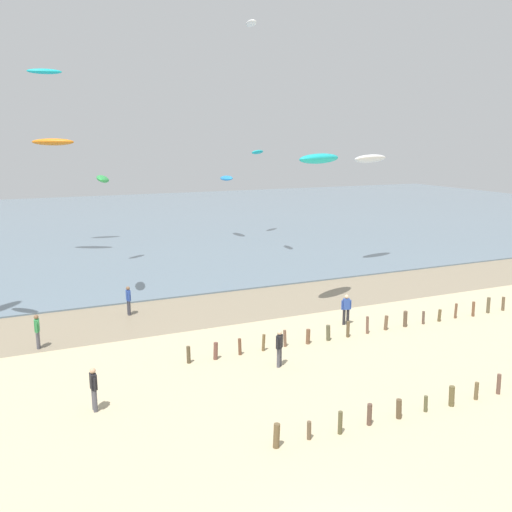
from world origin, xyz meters
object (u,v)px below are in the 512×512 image
(person_far_down_beach, at_px, (346,309))
(kite_aloft_9, at_px, (226,178))
(kite_aloft_11, at_px, (319,159))
(kite_aloft_13, at_px, (103,179))
(kite_aloft_1, at_px, (258,152))
(kite_aloft_7, at_px, (53,142))
(person_mid_beach, at_px, (37,330))
(person_left_flank, at_px, (279,347))
(kite_aloft_5, at_px, (251,23))
(kite_aloft_3, at_px, (370,159))
(kite_aloft_10, at_px, (44,71))
(person_nearest_camera, at_px, (128,300))
(person_by_waterline, at_px, (94,388))

(person_far_down_beach, bearing_deg, kite_aloft_9, 82.56)
(kite_aloft_9, xyz_separation_m, kite_aloft_11, (-3.49, -24.22, 2.68))
(person_far_down_beach, relative_size, kite_aloft_13, 0.72)
(kite_aloft_1, bearing_deg, kite_aloft_11, -145.13)
(kite_aloft_7, xyz_separation_m, kite_aloft_9, (16.37, 2.00, -3.59))
(person_mid_beach, bearing_deg, person_left_flank, -34.62)
(person_mid_beach, height_order, person_left_flank, same)
(kite_aloft_9, bearing_deg, kite_aloft_5, 166.93)
(kite_aloft_11, bearing_deg, kite_aloft_1, -131.45)
(person_far_down_beach, distance_m, kite_aloft_3, 17.51)
(kite_aloft_1, xyz_separation_m, kite_aloft_9, (-3.88, -0.98, -2.53))
(kite_aloft_10, bearing_deg, person_left_flank, 108.20)
(kite_aloft_5, bearing_deg, kite_aloft_3, 76.82)
(person_left_flank, relative_size, kite_aloft_1, 0.75)
(kite_aloft_13, bearing_deg, person_far_down_beach, 58.79)
(kite_aloft_7, relative_size, kite_aloft_10, 1.22)
(person_nearest_camera, relative_size, person_left_flank, 1.00)
(kite_aloft_1, relative_size, kite_aloft_9, 0.87)
(kite_aloft_1, bearing_deg, person_by_waterline, -161.80)
(kite_aloft_9, xyz_separation_m, kite_aloft_13, (-14.71, -17.29, 1.40))
(person_nearest_camera, distance_m, kite_aloft_3, 22.61)
(person_by_waterline, xyz_separation_m, kite_aloft_13, (2.99, 14.99, 6.74))
(person_nearest_camera, height_order, kite_aloft_5, kite_aloft_5)
(kite_aloft_3, relative_size, kite_aloft_5, 1.68)
(person_by_waterline, bearing_deg, person_far_down_beach, 17.93)
(person_by_waterline, relative_size, kite_aloft_13, 0.72)
(kite_aloft_11, bearing_deg, person_left_flank, 24.73)
(kite_aloft_3, height_order, kite_aloft_5, kite_aloft_5)
(kite_aloft_7, distance_m, kite_aloft_9, 16.88)
(kite_aloft_1, relative_size, kite_aloft_13, 0.96)
(person_nearest_camera, relative_size, kite_aloft_13, 0.72)
(kite_aloft_10, relative_size, kite_aloft_11, 0.82)
(person_left_flank, bearing_deg, person_by_waterline, -173.75)
(person_left_flank, relative_size, kite_aloft_13, 0.72)
(kite_aloft_9, bearing_deg, person_mid_beach, 140.23)
(person_nearest_camera, relative_size, kite_aloft_9, 0.65)
(kite_aloft_1, height_order, kite_aloft_7, kite_aloft_7)
(kite_aloft_10, xyz_separation_m, kite_aloft_11, (12.89, -25.87, -6.98))
(person_mid_beach, xyz_separation_m, person_left_flank, (9.79, -6.76, 0.00))
(kite_aloft_13, bearing_deg, person_mid_beach, -20.05)
(person_by_waterline, bearing_deg, kite_aloft_3, 34.99)
(kite_aloft_1, xyz_separation_m, kite_aloft_11, (-7.37, -25.21, 0.15))
(kite_aloft_7, distance_m, kite_aloft_10, 7.08)
(person_far_down_beach, xyz_separation_m, kite_aloft_13, (-11.09, 10.44, 6.74))
(kite_aloft_1, relative_size, kite_aloft_10, 0.78)
(kite_aloft_13, bearing_deg, kite_aloft_5, 125.95)
(person_nearest_camera, xyz_separation_m, person_left_flank, (4.69, -10.27, 0.00))
(kite_aloft_9, height_order, kite_aloft_11, kite_aloft_11)
(kite_aloft_9, distance_m, kite_aloft_10, 19.09)
(kite_aloft_7, bearing_deg, person_mid_beach, 108.58)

